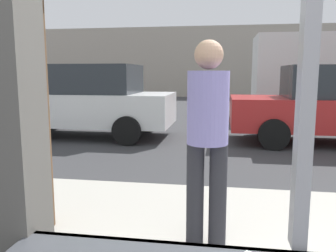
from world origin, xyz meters
The scene contains 6 objects.
ground_plane centered at (0.00, 8.00, 0.00)m, with size 60.00×60.00×0.00m, color #38383A.
sidewalk_strip centered at (0.00, 1.60, 0.08)m, with size 16.00×2.80×0.16m, color #B2ADA3.
building_facade_far centered at (0.00, 22.73, 2.33)m, with size 28.00×1.20×4.66m, color #A89E8E.
parked_car_white centered at (-3.61, 6.89, 0.89)m, with size 4.38×2.01×1.76m.
parked_car_red centered at (2.20, 6.89, 0.87)m, with size 4.49×1.97×1.72m.
pedestrian centered at (-0.38, 1.51, 1.09)m, with size 0.32×0.32×1.63m.
Camera 1 is at (-0.27, -1.12, 1.54)m, focal length 36.69 mm.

